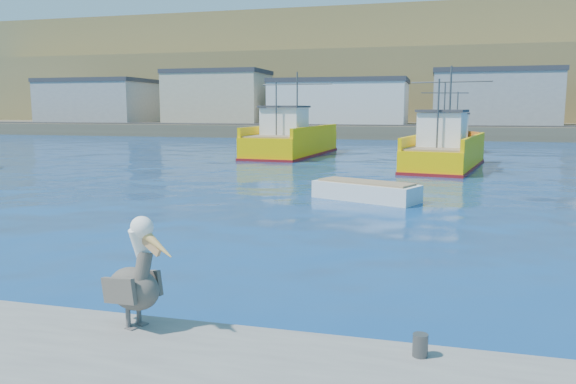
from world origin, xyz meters
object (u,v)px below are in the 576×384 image
at_px(boat_orange, 447,139).
at_px(pelican, 136,280).
at_px(trawler_yellow_b, 445,152).
at_px(trawler_yellow_a, 291,141).
at_px(skiff_mid, 366,193).

xyz_separation_m(boat_orange, pelican, (-5.05, -44.52, 0.19)).
bearing_deg(trawler_yellow_b, boat_orange, 88.53).
bearing_deg(trawler_yellow_b, trawler_yellow_a, 148.58).
bearing_deg(skiff_mid, trawler_yellow_a, 112.27).
bearing_deg(pelican, trawler_yellow_a, 101.01).
relative_size(trawler_yellow_a, skiff_mid, 2.86).
bearing_deg(trawler_yellow_b, skiff_mid, -103.27).
relative_size(boat_orange, pelican, 5.23).
xyz_separation_m(trawler_yellow_a, boat_orange, (12.12, 8.21, -0.09)).
bearing_deg(trawler_yellow_a, boat_orange, 34.10).
bearing_deg(boat_orange, trawler_yellow_b, -91.47).
relative_size(skiff_mid, pelican, 2.72).
xyz_separation_m(skiff_mid, pelican, (-1.45, -15.53, 0.92)).
height_order(trawler_yellow_b, skiff_mid, trawler_yellow_b).
relative_size(boat_orange, skiff_mid, 1.92).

